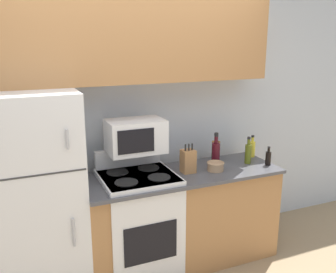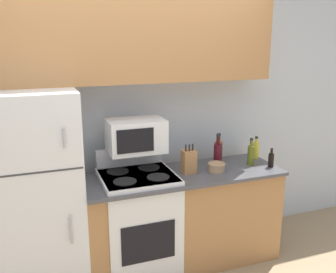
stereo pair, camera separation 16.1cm
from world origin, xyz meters
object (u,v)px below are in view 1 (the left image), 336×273
Objects in this scene: refrigerator at (35,197)px; microwave at (136,136)px; bottle_olive_oil at (248,153)px; bottle_whiskey at (216,150)px; stove at (139,223)px; knife_block at (188,161)px; bowl at (215,166)px; bottle_cooking_spray at (252,148)px; bottle_wine_red at (216,153)px; bottle_soy_sauce at (268,158)px.

microwave is (0.85, 0.04, 0.40)m from refrigerator.
refrigerator reaches higher than bottle_olive_oil.
bottle_olive_oil is at bearing -37.09° from bottle_whiskey.
knife_block is (0.46, -0.01, 0.51)m from stove.
bottle_whiskey is at bearing 25.16° from knife_block.
bottle_cooking_spray is (0.54, 0.21, 0.04)m from bowl.
bottle_whiskey is at bearing 176.06° from bottle_cooking_spray.
bottle_wine_red is at bearing -171.11° from bottle_cooking_spray.
bottle_wine_red is (0.08, 0.14, 0.08)m from bowl.
bottle_cooking_spray is 0.40m from bottle_whiskey.
knife_block is 1.47× the size of bottle_soy_sauce.
microwave is 1.73× the size of bottle_whiskey.
knife_block is 0.95× the size of bottle_whiskey.
refrigerator is 1.93m from bottle_olive_oil.
bowl is 0.59m from bottle_cooking_spray.
refrigerator is 1.30m from knife_block.
microwave is 1.83× the size of knife_block.
bottle_wine_red reaches higher than bottle_cooking_spray.
knife_block is at bearing -154.84° from bottle_whiskey.
refrigerator is 3.46× the size of microwave.
microwave is 3.06× the size of bowl.
refrigerator is 1.69m from bottle_whiskey.
bottle_cooking_spray is at bearing 1.04° from microwave.
bottle_olive_oil is at bearing 8.29° from bowl.
microwave is at bearing 164.40° from bowl.
knife_block is 0.79m from bottle_soy_sauce.
knife_block reaches higher than bottle_soy_sauce.
refrigerator reaches higher than bottle_cooking_spray.
bottle_soy_sauce is (-0.01, -0.27, -0.02)m from bottle_cooking_spray.
bottle_olive_oil is (0.30, -0.08, -0.02)m from bottle_wine_red.
bottle_cooking_spray is at bearing 87.26° from bottle_soy_sauce.
microwave reaches higher than knife_block.
bowl is at bearing 173.55° from bottle_soy_sauce.
bottle_whiskey is 1.08× the size of bottle_olive_oil.
bottle_wine_red is 0.47m from bottle_cooking_spray.
bowl is 0.72× the size of bottle_cooking_spray.
bottle_whiskey is (0.85, 0.17, 0.52)m from stove.
bottle_whiskey is (1.68, 0.09, 0.16)m from refrigerator.
bottle_soy_sauce is (0.39, -0.30, -0.04)m from bottle_whiskey.
bottle_soy_sauce is at bearing -37.65° from bottle_whiskey.
microwave is 0.77m from bowl.
bottle_cooking_spray is 0.85× the size of bottle_olive_oil.
refrigerator is 9.30× the size of bottle_soy_sauce.
bottle_whiskey is at bearing 11.35° from stove.
stove is 4.18× the size of bottle_olive_oil.
bottle_olive_oil is at bearing -0.70° from stove.
bowl is 0.18m from bottle_wine_red.
microwave is 0.86m from bottle_whiskey.
bottle_whiskey is at bearing 142.35° from bottle_soy_sauce.
bottle_whiskey is 0.31m from bottle_olive_oil.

